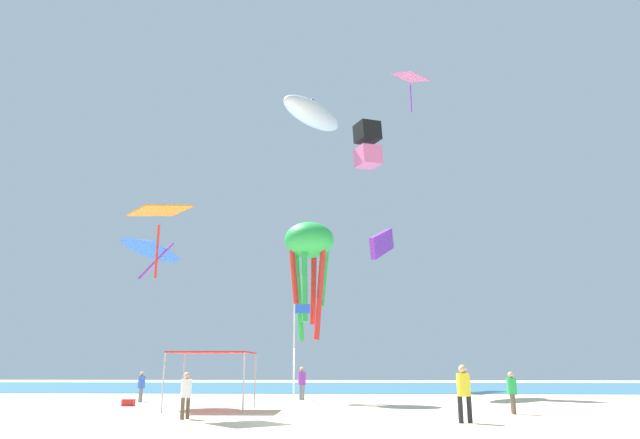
{
  "coord_description": "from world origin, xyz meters",
  "views": [
    {
      "loc": [
        0.9,
        -20.85,
        1.9
      ],
      "look_at": [
        -0.36,
        9.61,
        9.72
      ],
      "focal_mm": 31.9,
      "sensor_mm": 36.0,
      "label": 1
    }
  ],
  "objects": [
    {
      "name": "cooler_box",
      "position": [
        -9.42,
        7.17,
        0.18
      ],
      "size": [
        0.57,
        0.37,
        0.35
      ],
      "color": "red",
      "rests_on": "ground"
    },
    {
      "name": "kite_octopus_green",
      "position": [
        -1.02,
        10.73,
        8.45
      ],
      "size": [
        3.5,
        3.5,
        6.64
      ],
      "rotation": [
        0.0,
        0.0,
        0.29
      ],
      "color": "green"
    },
    {
      "name": "kite_inflatable_white",
      "position": [
        -1.49,
        21.48,
        21.65
      ],
      "size": [
        5.73,
        6.79,
        2.61
      ],
      "rotation": [
        0.0,
        0.0,
        0.95
      ],
      "color": "white"
    },
    {
      "name": "ocean_strip",
      "position": [
        0.0,
        31.76,
        0.01
      ],
      "size": [
        110.0,
        25.2,
        0.03
      ],
      "primitive_type": "cube",
      "color": "teal",
      "rests_on": "ground"
    },
    {
      "name": "person_leftmost",
      "position": [
        7.63,
        3.25,
        0.96
      ],
      "size": [
        0.39,
        0.44,
        1.64
      ],
      "rotation": [
        0.0,
        0.0,
        4.62
      ],
      "color": "brown",
      "rests_on": "ground"
    },
    {
      "name": "person_rightmost",
      "position": [
        -9.87,
        10.06,
        0.92
      ],
      "size": [
        0.37,
        0.42,
        1.57
      ],
      "rotation": [
        0.0,
        0.0,
        1.64
      ],
      "color": "slate",
      "rests_on": "ground"
    },
    {
      "name": "canopy_tent",
      "position": [
        -4.88,
        4.66,
        2.35
      ],
      "size": [
        3.4,
        3.12,
        2.46
      ],
      "color": "#B2B2B7",
      "rests_on": "ground"
    },
    {
      "name": "person_central",
      "position": [
        4.97,
        -0.46,
        1.12
      ],
      "size": [
        0.49,
        0.45,
        1.91
      ],
      "rotation": [
        0.0,
        0.0,
        3.47
      ],
      "color": "black",
      "rests_on": "ground"
    },
    {
      "name": "kite_diamond_orange",
      "position": [
        -6.95,
        2.38,
        8.17
      ],
      "size": [
        3.04,
        3.04,
        3.13
      ],
      "rotation": [
        0.0,
        0.0,
        2.3
      ],
      "color": "orange"
    },
    {
      "name": "kite_box_black",
      "position": [
        2.84,
        19.42,
        18.06
      ],
      "size": [
        2.24,
        2.21,
        3.5
      ],
      "rotation": [
        0.0,
        0.0,
        5.19
      ],
      "color": "black"
    },
    {
      "name": "person_far_shore",
      "position": [
        -4.88,
        0.56,
        0.96
      ],
      "size": [
        0.39,
        0.41,
        1.64
      ],
      "rotation": [
        0.0,
        0.0,
        4.27
      ],
      "color": "brown",
      "rests_on": "ground"
    },
    {
      "name": "kite_diamond_pink",
      "position": [
        5.16,
        11.18,
        19.05
      ],
      "size": [
        2.41,
        2.4,
        2.66
      ],
      "rotation": [
        0.0,
        0.0,
        0.75
      ],
      "color": "pink"
    },
    {
      "name": "banner_flag",
      "position": [
        -0.86,
        0.24,
        2.43
      ],
      "size": [
        0.61,
        0.06,
        4.09
      ],
      "color": "silver",
      "rests_on": "ground"
    },
    {
      "name": "kite_parafoil_purple",
      "position": [
        4.19,
        26.13,
        11.8
      ],
      "size": [
        2.46,
        5.8,
        3.66
      ],
      "rotation": [
        0.0,
        0.0,
        4.35
      ],
      "color": "purple"
    },
    {
      "name": "ground",
      "position": [
        0.0,
        0.0,
        -0.05
      ],
      "size": [
        110.0,
        110.0,
        0.1
      ],
      "primitive_type": "cube",
      "color": "beige"
    },
    {
      "name": "kite_delta_blue",
      "position": [
        -9.03,
        7.68,
        7.92
      ],
      "size": [
        4.35,
        4.34,
        2.72
      ],
      "rotation": [
        0.0,
        0.0,
        2.1
      ],
      "color": "blue"
    },
    {
      "name": "person_near_tent",
      "position": [
        -1.49,
        12.29,
        1.06
      ],
      "size": [
        0.43,
        0.44,
        1.81
      ],
      "rotation": [
        0.0,
        0.0,
        2.1
      ],
      "color": "slate",
      "rests_on": "ground"
    }
  ]
}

